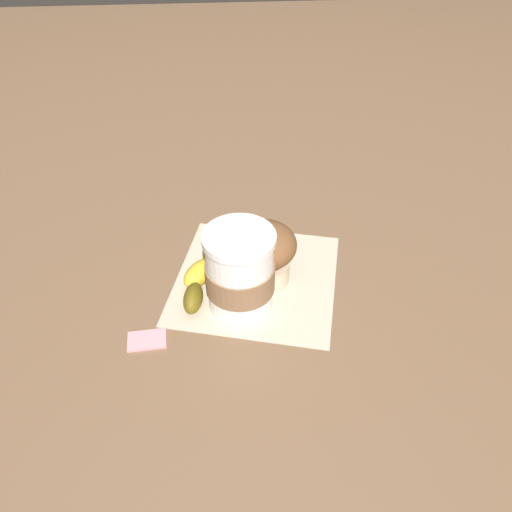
{
  "coord_description": "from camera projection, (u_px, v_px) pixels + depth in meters",
  "views": [
    {
      "loc": [
        -0.53,
        0.04,
        0.51
      ],
      "look_at": [
        0.0,
        0.0,
        0.04
      ],
      "focal_mm": 35.0,
      "sensor_mm": 36.0,
      "label": 1
    }
  ],
  "objects": [
    {
      "name": "paper_napkin",
      "position": [
        256.0,
        278.0,
        0.74
      ],
      "size": [
        0.28,
        0.28,
        0.0
      ],
      "primitive_type": "cube",
      "rotation": [
        0.0,
        0.0,
        -0.25
      ],
      "color": "beige",
      "rests_on": "ground_plane"
    },
    {
      "name": "coffee_cup",
      "position": [
        240.0,
        272.0,
        0.66
      ],
      "size": [
        0.09,
        0.09,
        0.12
      ],
      "color": "white",
      "rests_on": "paper_napkin"
    },
    {
      "name": "sugar_packet",
      "position": [
        147.0,
        339.0,
        0.65
      ],
      "size": [
        0.04,
        0.05,
        0.01
      ],
      "primitive_type": "cube",
      "rotation": [
        0.0,
        0.0,
        1.64
      ],
      "color": "pink",
      "rests_on": "ground_plane"
    },
    {
      "name": "banana",
      "position": [
        217.0,
        265.0,
        0.74
      ],
      "size": [
        0.16,
        0.14,
        0.03
      ],
      "color": "gold",
      "rests_on": "paper_napkin"
    },
    {
      "name": "ground_plane",
      "position": [
        256.0,
        279.0,
        0.74
      ],
      "size": [
        3.0,
        3.0,
        0.0
      ],
      "primitive_type": "plane",
      "color": "brown"
    },
    {
      "name": "muffin",
      "position": [
        265.0,
        250.0,
        0.71
      ],
      "size": [
        0.09,
        0.09,
        0.09
      ],
      "color": "beige",
      "rests_on": "paper_napkin"
    }
  ]
}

